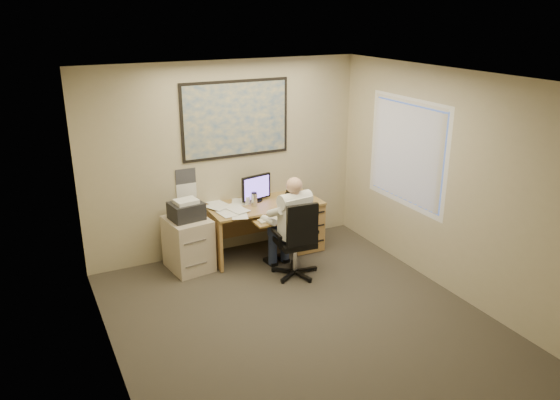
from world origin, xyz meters
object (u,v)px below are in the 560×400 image
office_chair (297,254)px  person (294,227)px  filing_cabinet (188,239)px  desk (284,219)px

office_chair → person: 0.37m
filing_cabinet → office_chair: size_ratio=0.94×
desk → filing_cabinet: desk is taller
office_chair → person: (-0.00, 0.08, 0.36)m
filing_cabinet → desk: bearing=-6.8°
desk → filing_cabinet: (-1.45, -0.03, -0.02)m
desk → person: 0.87m
office_chair → person: bearing=97.8°
desk → person: size_ratio=1.20×
desk → office_chair: desk is taller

